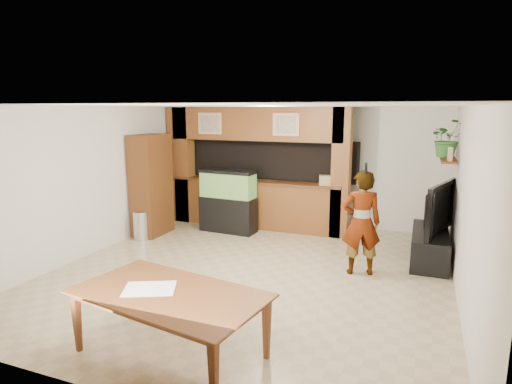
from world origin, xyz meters
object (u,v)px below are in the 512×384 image
at_px(aquarium, 228,202).
at_px(television, 433,207).
at_px(person, 361,223).
at_px(dining_table, 168,325).
at_px(pantry_cabinet, 151,185).

bearing_deg(aquarium, television, -2.02).
distance_m(person, dining_table, 3.47).
bearing_deg(television, person, 151.86).
height_order(aquarium, person, person).
bearing_deg(television, aquarium, 101.75).
bearing_deg(person, television, -152.54).
distance_m(television, person, 1.45).
bearing_deg(pantry_cabinet, aquarium, 27.30).
distance_m(aquarium, dining_table, 4.70).
xyz_separation_m(aquarium, television, (3.95, -0.39, 0.31)).
bearing_deg(person, pantry_cabinet, -26.00).
height_order(aquarium, dining_table, aquarium).
height_order(television, person, person).
bearing_deg(aquarium, pantry_cabinet, -149.12).
height_order(pantry_cabinet, television, pantry_cabinet).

